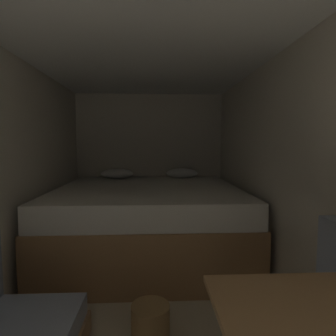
{
  "coord_description": "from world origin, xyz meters",
  "views": [
    {
      "loc": [
        0.07,
        -0.36,
        1.35
      ],
      "look_at": [
        0.22,
        2.64,
        1.09
      ],
      "focal_mm": 29.86,
      "sensor_mm": 36.0,
      "label": 1
    }
  ],
  "objects": [
    {
      "name": "ground_plane",
      "position": [
        0.0,
        1.68,
        0.0
      ],
      "size": [
        6.72,
        6.72,
        0.0
      ],
      "primitive_type": "plane",
      "color": "beige"
    },
    {
      "name": "wicker_basket",
      "position": [
        0.04,
        1.49,
        0.12
      ],
      "size": [
        0.27,
        0.27,
        0.23
      ],
      "color": "olive",
      "rests_on": "ground"
    },
    {
      "name": "wall_back",
      "position": [
        0.0,
        4.06,
        1.06
      ],
      "size": [
        2.36,
        0.05,
        2.11
      ],
      "primitive_type": "cube",
      "color": "beige",
      "rests_on": "ground"
    },
    {
      "name": "wall_right",
      "position": [
        1.15,
        1.68,
        1.06
      ],
      "size": [
        0.05,
        4.72,
        2.11
      ],
      "primitive_type": "cube",
      "color": "beige",
      "rests_on": "ground"
    },
    {
      "name": "bed",
      "position": [
        0.0,
        2.97,
        0.42
      ],
      "size": [
        2.14,
        2.06,
        0.98
      ],
      "color": "#9E7247",
      "rests_on": "ground"
    },
    {
      "name": "ceiling_slab",
      "position": [
        0.0,
        1.68,
        2.14
      ],
      "size": [
        2.36,
        4.72,
        0.05
      ],
      "primitive_type": "cube",
      "color": "white",
      "rests_on": "wall_left"
    }
  ]
}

